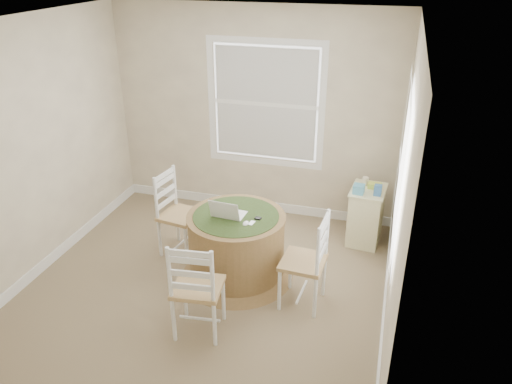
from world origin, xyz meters
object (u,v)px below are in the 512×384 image
(round_table, at_px, (237,243))
(chair_left, at_px, (180,215))
(chair_near, at_px, (198,287))
(laptop, at_px, (228,213))
(chair_right, at_px, (303,261))
(corner_chest, at_px, (366,215))

(round_table, distance_m, chair_left, 0.80)
(chair_near, distance_m, laptop, 0.92)
(chair_left, distance_m, chair_near, 1.36)
(chair_near, relative_size, laptop, 2.86)
(chair_left, xyz_separation_m, laptop, (0.67, -0.29, 0.27))
(chair_right, height_order, corner_chest, chair_right)
(laptop, relative_size, corner_chest, 0.49)
(laptop, height_order, corner_chest, laptop)
(chair_left, xyz_separation_m, chair_near, (0.68, -1.17, 0.00))
(chair_left, distance_m, chair_right, 1.58)
(chair_right, bearing_deg, corner_chest, 164.13)
(chair_left, height_order, corner_chest, chair_left)
(chair_right, distance_m, corner_chest, 1.44)
(round_table, xyz_separation_m, chair_left, (-0.74, 0.27, 0.08))
(round_table, bearing_deg, chair_left, 168.71)
(chair_near, distance_m, chair_right, 1.03)
(chair_left, xyz_separation_m, corner_chest, (1.97, 0.82, -0.14))
(round_table, distance_m, corner_chest, 1.64)
(chair_near, xyz_separation_m, chair_right, (0.81, 0.64, 0.00))
(chair_near, bearing_deg, round_table, -100.54)
(round_table, bearing_deg, chair_right, -10.49)
(corner_chest, bearing_deg, chair_near, -118.42)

